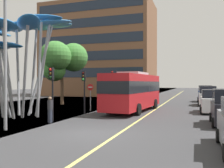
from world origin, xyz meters
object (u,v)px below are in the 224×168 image
(car_side_street, at_px, (207,96))
(car_far_side, at_px, (205,94))
(red_bus, at_px, (133,90))
(traffic_light_opposite, at_px, (113,81))
(traffic_light_kerb_near, at_px, (52,83))
(traffic_light_kerb_far, at_px, (84,83))
(traffic_light_island_mid, at_px, (107,84))
(street_lamp, at_px, (10,31))
(leaf_sculpture, at_px, (20,35))
(no_entry_sign, at_px, (90,93))
(pedestrian, at_px, (50,110))
(car_parked_far, at_px, (212,102))

(car_side_street, distance_m, car_far_side, 5.78)
(red_bus, height_order, traffic_light_opposite, traffic_light_opposite)
(traffic_light_kerb_near, xyz_separation_m, traffic_light_kerb_far, (0.22, 4.61, -0.04))
(traffic_light_island_mid, height_order, street_lamp, street_lamp)
(traffic_light_kerb_near, bearing_deg, leaf_sculpture, 158.27)
(car_far_side, bearing_deg, no_entry_sign, -124.99)
(red_bus, distance_m, car_side_street, 10.75)
(red_bus, bearing_deg, traffic_light_island_mid, 143.85)
(car_far_side, bearing_deg, street_lamp, -113.30)
(red_bus, relative_size, car_far_side, 2.60)
(car_side_street, height_order, pedestrian, car_side_street)
(traffic_light_island_mid, bearing_deg, traffic_light_kerb_near, -91.68)
(street_lamp, bearing_deg, car_side_street, 60.73)
(no_entry_sign, bearing_deg, street_lamp, -91.98)
(car_side_street, relative_size, street_lamp, 0.49)
(traffic_light_kerb_far, distance_m, car_parked_far, 11.22)
(car_side_street, height_order, car_far_side, car_far_side)
(red_bus, distance_m, car_far_side, 15.64)
(car_parked_far, xyz_separation_m, car_side_street, (-0.09, 7.35, 0.09))
(traffic_light_island_mid, bearing_deg, car_side_street, 30.16)
(leaf_sculpture, relative_size, pedestrian, 5.48)
(red_bus, xyz_separation_m, street_lamp, (-4.24, -11.17, 3.48))
(car_far_side, distance_m, pedestrian, 24.56)
(street_lamp, bearing_deg, traffic_light_kerb_near, 80.90)
(traffic_light_island_mid, relative_size, no_entry_sign, 1.37)
(pedestrian, relative_size, no_entry_sign, 0.68)
(traffic_light_kerb_near, bearing_deg, traffic_light_island_mid, 88.32)
(leaf_sculpture, height_order, traffic_light_kerb_near, leaf_sculpture)
(traffic_light_opposite, height_order, car_far_side, traffic_light_opposite)
(traffic_light_island_mid, height_order, pedestrian, traffic_light_island_mid)
(traffic_light_island_mid, bearing_deg, car_far_side, 49.20)
(car_parked_far, height_order, pedestrian, car_parked_far)
(pedestrian, xyz_separation_m, no_entry_sign, (-0.30, 7.27, 0.81))
(car_parked_far, distance_m, car_side_street, 7.35)
(no_entry_sign, bearing_deg, traffic_light_opposite, 85.69)
(pedestrian, bearing_deg, street_lamp, -102.41)
(car_side_street, bearing_deg, traffic_light_opposite, -158.93)
(traffic_light_kerb_far, relative_size, traffic_light_island_mid, 1.04)
(street_lamp, bearing_deg, car_far_side, 66.70)
(red_bus, bearing_deg, street_lamp, -110.78)
(red_bus, bearing_deg, leaf_sculpture, -139.65)
(leaf_sculpture, xyz_separation_m, traffic_light_kerb_far, (3.96, 3.12, -3.73))
(red_bus, relative_size, traffic_light_island_mid, 2.94)
(car_side_street, height_order, street_lamp, street_lamp)
(traffic_light_kerb_far, bearing_deg, traffic_light_opposite, 89.97)
(car_far_side, bearing_deg, traffic_light_kerb_near, -115.27)
(car_side_street, bearing_deg, traffic_light_kerb_near, -122.76)
(car_parked_far, distance_m, car_far_side, 13.13)
(no_entry_sign, bearing_deg, leaf_sculpture, -123.39)
(traffic_light_opposite, bearing_deg, car_far_side, 43.75)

